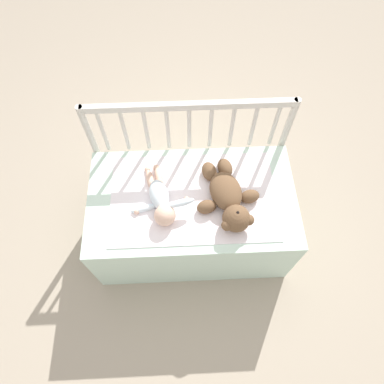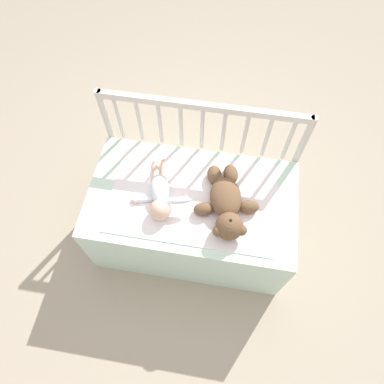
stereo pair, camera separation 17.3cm
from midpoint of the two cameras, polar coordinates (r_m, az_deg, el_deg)
ground_plane at (r=2.22m, az=2.23°, el=-7.03°), size 12.00×12.00×0.00m
crib_mattress at (r=2.00m, az=2.47°, el=-4.43°), size 1.10×0.62×0.49m
crib_rail at (r=1.88m, az=4.32°, el=9.09°), size 1.10×0.04×0.83m
blanket at (r=1.78m, az=2.99°, el=-1.19°), size 0.86×0.53×0.01m
teddy_bear at (r=1.72m, az=8.63°, el=-2.33°), size 0.34×0.44×0.14m
baby at (r=1.74m, az=-2.54°, el=-0.69°), size 0.33×0.38×0.11m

